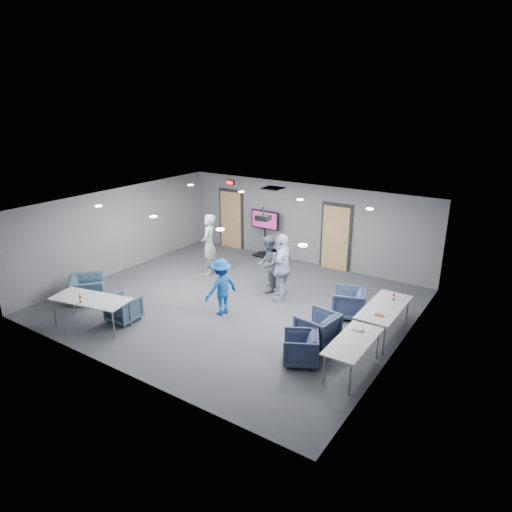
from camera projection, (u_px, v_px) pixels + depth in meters
The scene contains 29 objects.
floor at pixel (234, 302), 12.60m from camera, with size 9.00×9.00×0.00m, color #37393F.
ceiling at pixel (232, 207), 11.71m from camera, with size 9.00×9.00×0.00m, color silver.
wall_back at pixel (304, 224), 15.30m from camera, with size 9.00×0.02×2.70m, color slate.
wall_front at pixel (114, 312), 9.01m from camera, with size 9.00×0.02×2.70m, color slate.
wall_left at pixel (119, 231), 14.50m from camera, with size 0.02×8.00×2.70m, color slate.
wall_right at pixel (402, 295), 9.80m from camera, with size 0.02×8.00×2.70m, color slate.
door_left at pixel (231, 219), 16.92m from camera, with size 1.06×0.17×2.24m.
door_right at pixel (336, 238), 14.73m from camera, with size 1.06×0.17×2.24m.
exit_sign at pixel (230, 182), 16.45m from camera, with size 0.32×0.08×0.16m.
hvac_diffuser at pixel (273, 188), 14.17m from camera, with size 0.60×0.60×0.03m, color black.
downlights at pixel (232, 207), 11.71m from camera, with size 6.18×3.78×0.02m.
person_a at pixel (209, 245), 14.33m from camera, with size 0.71×0.47×1.96m, color #9B9D9B.
person_b at pixel (268, 264), 13.08m from camera, with size 0.81×0.63×1.67m, color slate.
person_c at pixel (283, 267), 12.48m from camera, with size 1.12×0.47×1.92m, color #AAB8DA.
person_d at pixel (221, 287), 11.72m from camera, with size 0.97×0.56×1.50m, color #174998.
chair_right_a at pixel (349, 303), 11.69m from camera, with size 0.79×0.82×0.74m, color #3C4668.
chair_right_b at pixel (317, 329), 10.37m from camera, with size 0.81×0.84×0.76m, color #3C4868.
chair_right_c at pixel (301, 348), 9.65m from camera, with size 0.72×0.75×0.68m, color #343B5A.
chair_front_a at pixel (124, 309), 11.48m from camera, with size 0.70×0.72×0.66m, color #374B5F.
chair_front_b at pixel (87, 289), 12.64m from camera, with size 1.03×0.90×0.67m, color #35485B.
table_right_a at pixel (384, 308), 10.70m from camera, with size 0.80×1.91×0.73m.
table_right_b at pixel (353, 343), 9.21m from camera, with size 0.70×1.68×0.73m.
table_front_left at pixel (91, 300), 11.12m from camera, with size 2.07×1.20×0.73m.
bottle_front at pixel (80, 299), 10.86m from camera, with size 0.06×0.06×0.24m.
bottle_right at pixel (394, 297), 10.99m from camera, with size 0.06×0.06×0.22m.
snack_box at pixel (379, 315), 10.22m from camera, with size 0.18×0.12×0.04m, color #D24234.
wrapper at pixel (358, 329), 9.58m from camera, with size 0.21×0.15×0.05m, color silver.
tv_stand at pixel (265, 231), 15.95m from camera, with size 1.08×0.51×1.66m.
projector at pixel (263, 217), 11.87m from camera, with size 0.37×0.35×0.36m.
Camera 1 is at (6.85, -9.22, 5.37)m, focal length 32.00 mm.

